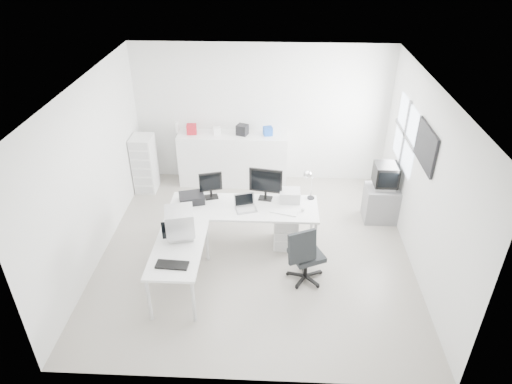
{
  "coord_description": "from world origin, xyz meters",
  "views": [
    {
      "loc": [
        0.29,
        -6.0,
        4.75
      ],
      "look_at": [
        0.0,
        0.2,
        1.0
      ],
      "focal_mm": 32.0,
      "sensor_mm": 36.0,
      "label": 1
    }
  ],
  "objects_px": {
    "inkjet_printer": "(192,198)",
    "laser_printer": "(290,195)",
    "lcd_monitor_small": "(211,185)",
    "side_desk": "(180,268)",
    "sideboard": "(233,159)",
    "main_desk": "(244,225)",
    "filing_cabinet": "(145,164)",
    "crt_tv": "(386,177)",
    "lcd_monitor_large": "(266,184)",
    "tv_cabinet": "(381,203)",
    "crt_monitor": "(180,225)",
    "laptop": "(246,204)",
    "office_chair": "(307,252)",
    "drawer_pedestal": "(286,228)"
  },
  "relations": [
    {
      "from": "side_desk",
      "to": "lcd_monitor_small",
      "type": "xyz_separation_m",
      "value": [
        0.3,
        1.35,
        0.61
      ]
    },
    {
      "from": "office_chair",
      "to": "tv_cabinet",
      "type": "relative_size",
      "value": 1.54
    },
    {
      "from": "crt_monitor",
      "to": "filing_cabinet",
      "type": "xyz_separation_m",
      "value": [
        -1.23,
        2.58,
        -0.39
      ]
    },
    {
      "from": "laptop",
      "to": "lcd_monitor_small",
      "type": "bearing_deg",
      "value": 132.19
    },
    {
      "from": "side_desk",
      "to": "lcd_monitor_small",
      "type": "relative_size",
      "value": 2.97
    },
    {
      "from": "lcd_monitor_small",
      "to": "laptop",
      "type": "bearing_deg",
      "value": -46.56
    },
    {
      "from": "inkjet_printer",
      "to": "crt_tv",
      "type": "bearing_deg",
      "value": -2.65
    },
    {
      "from": "main_desk",
      "to": "filing_cabinet",
      "type": "relative_size",
      "value": 2.09
    },
    {
      "from": "crt_monitor",
      "to": "office_chair",
      "type": "xyz_separation_m",
      "value": [
        1.84,
        0.03,
        -0.46
      ]
    },
    {
      "from": "drawer_pedestal",
      "to": "laser_printer",
      "type": "distance_m",
      "value": 0.57
    },
    {
      "from": "drawer_pedestal",
      "to": "crt_tv",
      "type": "distance_m",
      "value": 1.99
    },
    {
      "from": "drawer_pedestal",
      "to": "sideboard",
      "type": "xyz_separation_m",
      "value": [
        -1.06,
        2.04,
        0.24
      ]
    },
    {
      "from": "laptop",
      "to": "laser_printer",
      "type": "distance_m",
      "value": 0.77
    },
    {
      "from": "lcd_monitor_large",
      "to": "side_desk",
      "type": "bearing_deg",
      "value": -121.88
    },
    {
      "from": "main_desk",
      "to": "laser_printer",
      "type": "height_order",
      "value": "laser_printer"
    },
    {
      "from": "laptop",
      "to": "filing_cabinet",
      "type": "relative_size",
      "value": 0.3
    },
    {
      "from": "drawer_pedestal",
      "to": "office_chair",
      "type": "height_order",
      "value": "office_chair"
    },
    {
      "from": "inkjet_printer",
      "to": "office_chair",
      "type": "bearing_deg",
      "value": -42.42
    },
    {
      "from": "side_desk",
      "to": "sideboard",
      "type": "height_order",
      "value": "sideboard"
    },
    {
      "from": "tv_cabinet",
      "to": "crt_tv",
      "type": "distance_m",
      "value": 0.55
    },
    {
      "from": "lcd_monitor_small",
      "to": "crt_monitor",
      "type": "xyz_separation_m",
      "value": [
        -0.3,
        -1.1,
        -0.02
      ]
    },
    {
      "from": "main_desk",
      "to": "crt_tv",
      "type": "bearing_deg",
      "value": 19.69
    },
    {
      "from": "office_chair",
      "to": "tv_cabinet",
      "type": "distance_m",
      "value": 2.22
    },
    {
      "from": "laptop",
      "to": "crt_monitor",
      "type": "bearing_deg",
      "value": -157.75
    },
    {
      "from": "laser_printer",
      "to": "crt_tv",
      "type": "distance_m",
      "value": 1.79
    },
    {
      "from": "inkjet_printer",
      "to": "lcd_monitor_small",
      "type": "distance_m",
      "value": 0.37
    },
    {
      "from": "lcd_monitor_large",
      "to": "laser_printer",
      "type": "distance_m",
      "value": 0.44
    },
    {
      "from": "inkjet_printer",
      "to": "laptop",
      "type": "relative_size",
      "value": 1.15
    },
    {
      "from": "lcd_monitor_small",
      "to": "tv_cabinet",
      "type": "relative_size",
      "value": 0.72
    },
    {
      "from": "crt_monitor",
      "to": "crt_tv",
      "type": "xyz_separation_m",
      "value": [
        3.27,
        1.72,
        -0.08
      ]
    },
    {
      "from": "drawer_pedestal",
      "to": "lcd_monitor_large",
      "type": "bearing_deg",
      "value": 150.26
    },
    {
      "from": "inkjet_printer",
      "to": "laser_printer",
      "type": "bearing_deg",
      "value": -11.55
    },
    {
      "from": "main_desk",
      "to": "filing_cabinet",
      "type": "bearing_deg",
      "value": 140.26
    },
    {
      "from": "laser_printer",
      "to": "crt_tv",
      "type": "height_order",
      "value": "crt_tv"
    },
    {
      "from": "inkjet_printer",
      "to": "lcd_monitor_small",
      "type": "relative_size",
      "value": 0.84
    },
    {
      "from": "laser_printer",
      "to": "tv_cabinet",
      "type": "relative_size",
      "value": 0.51
    },
    {
      "from": "crt_monitor",
      "to": "sideboard",
      "type": "relative_size",
      "value": 0.2
    },
    {
      "from": "crt_monitor",
      "to": "filing_cabinet",
      "type": "relative_size",
      "value": 0.37
    },
    {
      "from": "lcd_monitor_small",
      "to": "sideboard",
      "type": "bearing_deg",
      "value": 67.8
    },
    {
      "from": "drawer_pedestal",
      "to": "office_chair",
      "type": "bearing_deg",
      "value": -71.38
    },
    {
      "from": "side_desk",
      "to": "tv_cabinet",
      "type": "distance_m",
      "value": 3.82
    },
    {
      "from": "inkjet_printer",
      "to": "lcd_monitor_large",
      "type": "bearing_deg",
      "value": -8.71
    },
    {
      "from": "lcd_monitor_small",
      "to": "sideboard",
      "type": "relative_size",
      "value": 0.22
    },
    {
      "from": "tv_cabinet",
      "to": "crt_monitor",
      "type": "bearing_deg",
      "value": -152.31
    },
    {
      "from": "inkjet_printer",
      "to": "crt_tv",
      "type": "xyz_separation_m",
      "value": [
        3.27,
        0.77,
        0.06
      ]
    },
    {
      "from": "lcd_monitor_small",
      "to": "laser_printer",
      "type": "bearing_deg",
      "value": -17.62
    },
    {
      "from": "laptop",
      "to": "crt_monitor",
      "type": "xyz_separation_m",
      "value": [
        -0.9,
        -0.75,
        0.1
      ]
    },
    {
      "from": "lcd_monitor_large",
      "to": "sideboard",
      "type": "relative_size",
      "value": 0.26
    },
    {
      "from": "inkjet_printer",
      "to": "filing_cabinet",
      "type": "distance_m",
      "value": 2.05
    },
    {
      "from": "crt_monitor",
      "to": "tv_cabinet",
      "type": "xyz_separation_m",
      "value": [
        3.27,
        1.72,
        -0.64
      ]
    }
  ]
}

